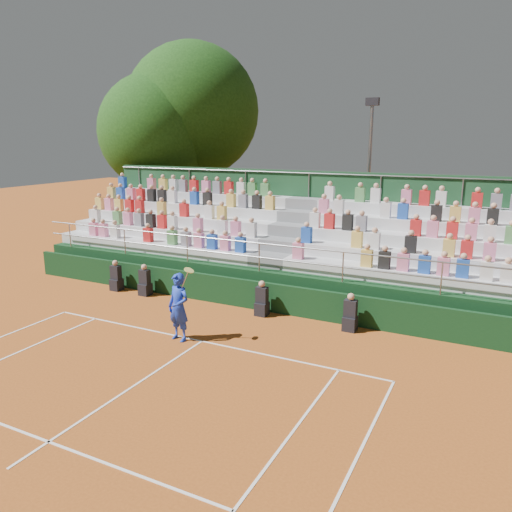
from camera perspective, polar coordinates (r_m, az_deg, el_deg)
The scene contains 8 objects.
ground at distance 14.74m, azimuth -6.20°, elevation -9.67°, with size 90.00×90.00×0.00m, color #A8531C.
courtside_wall at distance 17.17m, azimuth -0.45°, elevation -4.43°, with size 20.00×0.15×1.00m, color black.
line_officials at distance 17.48m, azimuth -5.33°, elevation -4.24°, with size 9.64×0.40×1.19m.
grandstand at distance 19.84m, azimuth 3.81°, elevation -0.22°, with size 20.00×5.20×4.40m.
tennis_player at distance 14.58m, azimuth -8.83°, elevation -5.80°, with size 0.93×0.60×2.22m.
tree_west at distance 28.95m, azimuth -11.24°, elevation 13.75°, with size 6.41×6.41×9.28m.
tree_east at distance 29.78m, azimuth -7.29°, elevation 16.10°, with size 7.56×7.56×11.00m.
floodlight_mast at distance 24.30m, azimuth 12.80°, elevation 9.92°, with size 0.60×0.25×7.51m.
Camera 1 is at (7.44, -11.34, 5.76)m, focal length 35.00 mm.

